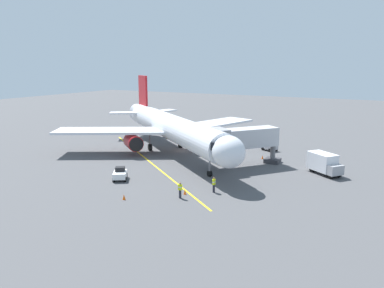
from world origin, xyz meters
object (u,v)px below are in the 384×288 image
airplane (171,127)px  safety_cone_nose_right (268,159)px  tug_near_nose (120,174)px  safety_cone_nose_left (124,197)px  jet_bridge (238,139)px  ground_crew_marshaller (214,184)px  safety_cone_wing_starboard (262,157)px  safety_cone_wing_port (185,192)px  box_truck_starboard_side (324,163)px  ground_crew_wing_walker (180,190)px  tug_portside (269,146)px

airplane → safety_cone_nose_right: bearing=-170.7°
tug_near_nose → safety_cone_nose_left: bearing=132.6°
airplane → jet_bridge: airplane is taller
ground_crew_marshaller → safety_cone_wing_starboard: size_ratio=3.11×
safety_cone_wing_port → safety_cone_wing_starboard: 18.80m
airplane → safety_cone_wing_starboard: bearing=-167.6°
jet_bridge → safety_cone_nose_left: 18.42m
airplane → box_truck_starboard_side: 23.15m
airplane → tug_near_nose: airplane is taller
ground_crew_wing_walker → ground_crew_marshaller: bearing=-124.8°
jet_bridge → ground_crew_marshaller: size_ratio=5.95×
safety_cone_nose_left → safety_cone_wing_port: 6.38m
tug_portside → safety_cone_wing_port: 24.47m
jet_bridge → safety_cone_nose_left: jet_bridge is taller
ground_crew_marshaller → safety_cone_nose_right: ground_crew_marshaller is taller
airplane → tug_portside: bearing=-146.0°
ground_crew_marshaller → tug_near_nose: bearing=6.2°
tug_portside → box_truck_starboard_side: 13.81m
ground_crew_marshaller → tug_near_nose: size_ratio=0.62×
tug_near_nose → safety_cone_wing_starboard: 21.39m
jet_bridge → tug_near_nose: size_ratio=3.70×
tug_portside → safety_cone_wing_starboard: bearing=97.6°
safety_cone_wing_port → jet_bridge: bearing=-93.3°
airplane → safety_cone_nose_right: airplane is taller
airplane → safety_cone_nose_left: size_ratio=62.32×
safety_cone_nose_left → safety_cone_wing_port: (-4.65, -4.36, 0.00)m
ground_crew_marshaller → ground_crew_wing_walker: bearing=55.2°
ground_crew_marshaller → safety_cone_nose_right: bearing=-93.4°
jet_bridge → safety_cone_wing_port: size_ratio=18.50×
jet_bridge → airplane: bearing=-12.6°
jet_bridge → safety_cone_nose_left: size_ratio=18.50×
tug_portside → safety_cone_nose_right: size_ratio=4.97×
safety_cone_nose_right → safety_cone_wing_starboard: size_ratio=1.00×
ground_crew_marshaller → tug_portside: 22.40m
ground_crew_marshaller → ground_crew_wing_walker: size_ratio=1.00×
tug_portside → safety_cone_wing_starboard: 5.82m
safety_cone_wing_starboard → airplane: bearing=12.4°
tug_near_nose → box_truck_starboard_side: size_ratio=0.57×
airplane → ground_crew_wing_walker: 20.70m
safety_cone_wing_port → airplane: bearing=-53.8°
safety_cone_nose_left → safety_cone_wing_starboard: bearing=-106.9°
tug_portside → safety_cone_nose_left: size_ratio=4.97×
airplane → safety_cone_nose_left: bearing=108.8°
box_truck_starboard_side → safety_cone_nose_right: size_ratio=8.78×
safety_cone_wing_starboard → ground_crew_marshaller: bearing=90.3°
jet_bridge → tug_portside: size_ratio=3.72×
ground_crew_marshaller → ground_crew_wing_walker: same height
tug_portside → safety_cone_nose_left: tug_portside is taller
tug_near_nose → ground_crew_marshaller: bearing=-173.8°
ground_crew_wing_walker → safety_cone_wing_starboard: size_ratio=3.11×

